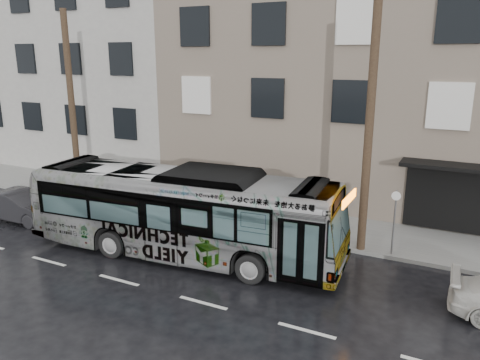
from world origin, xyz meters
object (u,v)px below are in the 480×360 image
object	(u,v)px
utility_pole_rear	(72,108)
sign_post	(394,223)
dark_sedan	(20,206)
bus	(182,212)
utility_pole_front	(369,128)

from	to	relation	value
utility_pole_rear	sign_post	world-z (taller)	utility_pole_rear
utility_pole_rear	dark_sedan	world-z (taller)	utility_pole_rear
sign_post	dark_sedan	xyz separation A→B (m)	(-15.33, -3.27, -0.68)
sign_post	dark_sedan	distance (m)	15.69
bus	dark_sedan	distance (m)	8.51
utility_pole_rear	bus	distance (m)	9.30
sign_post	dark_sedan	bearing A→B (deg)	-167.96
utility_pole_front	bus	bearing A→B (deg)	-151.67
sign_post	bus	size ratio (longest dim) A/B	0.21
utility_pole_front	bus	world-z (taller)	utility_pole_front
bus	utility_pole_front	bearing A→B (deg)	-66.64
utility_pole_front	sign_post	xyz separation A→B (m)	(1.10, 0.00, -3.30)
bus	dark_sedan	xyz separation A→B (m)	(-8.46, -0.16, -0.95)
utility_pole_rear	dark_sedan	distance (m)	5.15
bus	utility_pole_rear	bearing A→B (deg)	64.34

